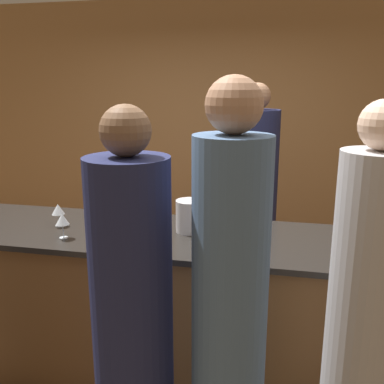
{
  "coord_description": "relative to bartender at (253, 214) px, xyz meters",
  "views": [
    {
      "loc": [
        0.76,
        -2.44,
        1.93
      ],
      "look_at": [
        0.22,
        0.1,
        1.27
      ],
      "focal_mm": 40.0,
      "sensor_mm": 36.0,
      "label": 1
    }
  ],
  "objects": [
    {
      "name": "guest_1",
      "position": [
        0.57,
        -1.62,
        -0.02
      ],
      "size": [
        0.31,
        0.31,
        1.88
      ],
      "color": "#B2B2B7",
      "rests_on": "ground_plane"
    },
    {
      "name": "back_wall",
      "position": [
        -0.56,
        1.28,
        0.5
      ],
      "size": [
        8.0,
        0.06,
        2.8
      ],
      "color": "#A37547",
      "rests_on": "ground_plane"
    },
    {
      "name": "guest_3",
      "position": [
        -0.41,
        -1.74,
        -0.04
      ],
      "size": [
        0.36,
        0.36,
        1.86
      ],
      "color": "#1E234C",
      "rests_on": "ground_plane"
    },
    {
      "name": "wine_bottle_0",
      "position": [
        -0.65,
        -1.2,
        0.23
      ],
      "size": [
        0.07,
        0.07,
        0.28
      ],
      "color": "black",
      "rests_on": "bar_counter"
    },
    {
      "name": "bartender",
      "position": [
        0.0,
        0.0,
        0.0
      ],
      "size": [
        0.37,
        0.37,
        1.94
      ],
      "rotation": [
        0.0,
        0.0,
        3.14
      ],
      "color": "#1E234C",
      "rests_on": "ground_plane"
    },
    {
      "name": "guest_2",
      "position": [
        0.02,
        -1.73,
        0.03
      ],
      "size": [
        0.32,
        0.32,
        1.97
      ],
      "color": "#4C6B93",
      "rests_on": "ground_plane"
    },
    {
      "name": "wine_glass_0",
      "position": [
        -1.21,
        -0.91,
        0.23
      ],
      "size": [
        0.08,
        0.08,
        0.15
      ],
      "color": "silver",
      "rests_on": "bar_counter"
    },
    {
      "name": "ice_bucket",
      "position": [
        -0.35,
        -0.84,
        0.22
      ],
      "size": [
        0.17,
        0.17,
        0.2
      ],
      "color": "silver",
      "rests_on": "bar_counter"
    },
    {
      "name": "bar_counter",
      "position": [
        -0.56,
        -0.91,
        -0.39
      ],
      "size": [
        2.84,
        0.79,
        1.02
      ],
      "color": "brown",
      "rests_on": "ground_plane"
    },
    {
      "name": "ground_plane",
      "position": [
        -0.56,
        -0.91,
        -0.9
      ],
      "size": [
        14.0,
        14.0,
        0.0
      ],
      "primitive_type": "plane",
      "color": "#4C3823"
    },
    {
      "name": "wine_glass_2",
      "position": [
        -1.07,
        -1.12,
        0.24
      ],
      "size": [
        0.08,
        0.08,
        0.15
      ],
      "color": "silver",
      "rests_on": "bar_counter"
    }
  ]
}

